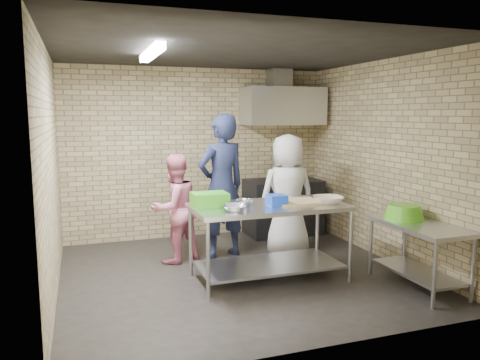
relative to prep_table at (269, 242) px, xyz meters
The scene contains 25 objects.
floor 0.62m from the prep_table, 134.17° to the left, with size 4.20×4.20×0.00m, color black.
ceiling 2.28m from the prep_table, 134.17° to the left, with size 4.20×4.20×0.00m, color black.
back_wall 2.49m from the prep_table, 97.30° to the left, with size 4.20×0.06×2.70m, color tan.
front_wall 1.94m from the prep_table, 99.86° to the right, with size 4.20×0.06×2.70m, color tan.
left_wall 2.57m from the prep_table, behind, with size 0.06×4.00×2.70m, color tan.
right_wall 2.04m from the prep_table, ahead, with size 0.06×4.00×2.70m, color tan.
prep_table is the anchor object (origin of this frame).
side_counter 1.70m from the prep_table, 27.89° to the right, with size 0.60×1.20×0.75m, color silver.
stove 2.22m from the prep_table, 61.63° to the left, with size 1.20×0.70×0.90m, color black.
range_hood 2.80m from the prep_table, 62.23° to the left, with size 1.30×0.60×0.60m, color silver.
hood_duct 3.18m from the prep_table, 63.90° to the left, with size 0.35×0.30×0.30m, color #A5A8AD.
wall_shelf 2.96m from the prep_table, 58.30° to the left, with size 0.80×0.20×0.04m, color #3F2B19.
fluorescent_fixture 2.56m from the prep_table, 166.81° to the left, with size 0.10×1.25×0.08m, color white.
green_crate 0.89m from the prep_table, behind, with size 0.41×0.30×0.16m, color green.
blue_tub 0.53m from the prep_table, 63.43° to the right, with size 0.20×0.20×0.13m, color blue.
cutting_board 0.59m from the prep_table, ahead, with size 0.56×0.43×0.03m, color tan.
mixing_bowl_a 0.73m from the prep_table, 158.20° to the right, with size 0.29×0.29×0.07m, color #B3B6BA.
mixing_bowl_b 0.58m from the prep_table, behind, with size 0.22×0.22×0.07m, color silver.
ceramic_bowl 0.87m from the prep_table, 12.09° to the right, with size 0.35×0.35×0.09m, color beige.
green_basin 1.63m from the prep_table, 20.20° to the right, with size 0.46×0.46×0.17m, color #59C626, non-canonical shape.
bottle_red 2.92m from the prep_table, 63.26° to the left, with size 0.07×0.07×0.18m, color #B22619.
bottle_green 3.08m from the prep_table, 55.55° to the left, with size 0.06×0.06×0.15m, color green.
man_navy 1.22m from the prep_table, 103.97° to the left, with size 0.72×0.47×1.98m, color black.
woman_pink 1.43m from the prep_table, 131.22° to the left, with size 0.71×0.55×1.46m, color pink.
woman_white 1.18m from the prep_table, 54.39° to the left, with size 0.83×0.54×1.70m, color silver.
Camera 1 is at (-1.80, -5.31, 1.97)m, focal length 34.96 mm.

